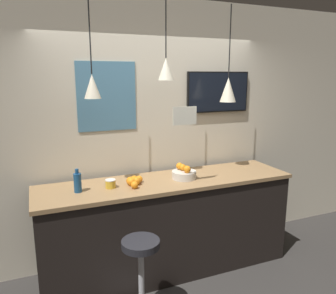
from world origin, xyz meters
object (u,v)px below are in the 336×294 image
Objects in this scene: juice_bottle at (78,182)px; spread_jar at (111,184)px; mounted_tv at (218,92)px; fruit_bowl at (184,173)px; bar_stool at (141,273)px.

spread_jar is at bearing 0.00° from juice_bottle.
mounted_tv is at bearing 13.60° from juice_bottle.
mounted_tv is (0.63, 0.41, 0.82)m from fruit_bowl.
bar_stool is 7.68× the size of spread_jar.
juice_bottle is at bearing 122.28° from bar_stool.
bar_stool is 2.96× the size of fruit_bowl.
juice_bottle is at bearing -179.91° from fruit_bowl.
fruit_bowl is 1.15× the size of juice_bottle.
bar_stool is at bearing -141.50° from mounted_tv.
fruit_bowl is at bearing 0.13° from spread_jar.
fruit_bowl reaches higher than spread_jar.
juice_bottle is 2.26× the size of spread_jar.
mounted_tv is (1.32, 1.05, 1.43)m from bar_stool.
fruit_bowl is 1.09m from juice_bottle.
juice_bottle is 0.28× the size of mounted_tv.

